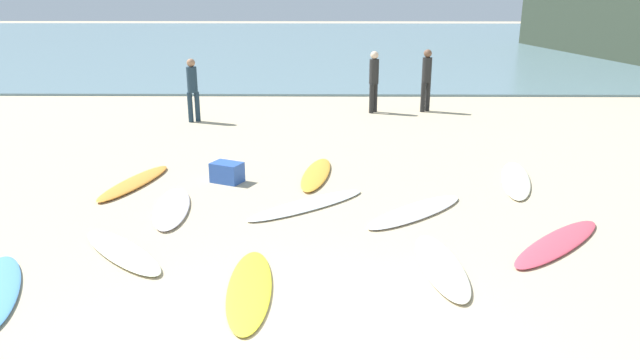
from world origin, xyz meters
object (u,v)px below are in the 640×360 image
(surfboard_5, at_px, (558,243))
(beachgoer_mid, at_px, (426,77))
(surfboard_0, at_px, (122,251))
(surfboard_9, at_px, (415,212))
(surfboard_10, at_px, (134,183))
(beachgoer_far, at_px, (374,78))
(surfboard_4, at_px, (307,205))
(surfboard_3, at_px, (250,289))
(surfboard_8, at_px, (516,180))
(surfboard_2, at_px, (316,174))
(surfboard_6, at_px, (441,266))
(beachgoer_near, at_px, (192,87))
(surfboard_1, at_px, (172,208))
(beach_cooler, at_px, (227,172))

(surfboard_5, relative_size, beachgoer_mid, 1.31)
(surfboard_0, xyz_separation_m, surfboard_9, (4.40, 1.63, -0.01))
(surfboard_10, distance_m, beachgoer_far, 8.58)
(surfboard_4, relative_size, surfboard_10, 1.07)
(surfboard_3, bearing_deg, surfboard_8, 40.04)
(surfboard_0, distance_m, surfboard_9, 4.69)
(surfboard_2, bearing_deg, surfboard_9, 137.43)
(surfboard_6, xyz_separation_m, beachgoer_near, (-5.26, 9.01, 0.94))
(beachgoer_near, bearing_deg, beachgoer_mid, 166.42)
(surfboard_1, distance_m, surfboard_9, 4.13)
(surfboard_2, height_order, surfboard_9, surfboard_2)
(beachgoer_mid, height_order, beach_cooler, beachgoer_mid)
(surfboard_0, relative_size, surfboard_6, 1.01)
(beach_cooler, bearing_deg, surfboard_2, 12.81)
(surfboard_6, height_order, surfboard_9, surfboard_6)
(surfboard_3, xyz_separation_m, surfboard_4, (0.62, 2.99, -0.00))
(beachgoer_mid, xyz_separation_m, beach_cooler, (-4.90, -6.84, -0.85))
(surfboard_6, xyz_separation_m, beachgoer_far, (-0.17, 10.33, 0.98))
(surfboard_2, relative_size, surfboard_10, 0.98)
(beachgoer_near, distance_m, beachgoer_far, 5.26)
(surfboard_1, height_order, surfboard_9, surfboard_1)
(surfboard_3, xyz_separation_m, surfboard_9, (2.45, 2.68, 0.00))
(surfboard_1, xyz_separation_m, surfboard_3, (1.68, -2.79, -0.01))
(surfboard_1, height_order, beachgoer_mid, beachgoer_mid)
(surfboard_6, bearing_deg, surfboard_9, 87.95)
(surfboard_3, relative_size, surfboard_6, 1.06)
(surfboard_4, bearing_deg, surfboard_9, 41.66)
(beachgoer_far, bearing_deg, surfboard_10, 179.59)
(surfboard_3, xyz_separation_m, beachgoer_near, (-2.75, 9.66, 0.95))
(surfboard_3, xyz_separation_m, surfboard_10, (-2.73, 4.13, 0.01))
(surfboard_5, distance_m, beachgoer_far, 9.80)
(beachgoer_mid, relative_size, beach_cooler, 3.22)
(surfboard_9, bearing_deg, surfboard_8, -94.23)
(surfboard_4, height_order, beachgoer_far, beachgoer_far)
(beachgoer_mid, distance_m, beachgoer_far, 1.59)
(beachgoer_mid, bearing_deg, surfboard_4, 32.34)
(surfboard_8, distance_m, beach_cooler, 5.62)
(surfboard_3, distance_m, surfboard_5, 4.60)
(surfboard_8, xyz_separation_m, beachgoer_far, (-2.31, 6.55, 0.99))
(beachgoer_near, height_order, beach_cooler, beachgoer_near)
(surfboard_2, height_order, beachgoer_near, beachgoer_near)
(surfboard_1, height_order, surfboard_3, surfboard_1)
(surfboard_1, bearing_deg, surfboard_5, -20.81)
(surfboard_2, distance_m, surfboard_8, 3.91)
(beach_cooler, bearing_deg, surfboard_8, 1.07)
(surfboard_4, height_order, surfboard_8, surfboard_8)
(surfboard_1, relative_size, surfboard_9, 0.90)
(surfboard_1, relative_size, surfboard_6, 1.01)
(surfboard_0, relative_size, surfboard_3, 0.95)
(surfboard_9, height_order, beach_cooler, beach_cooler)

